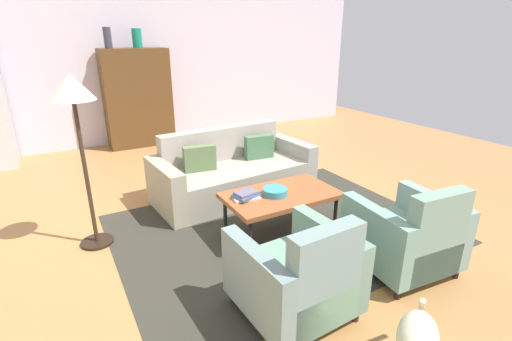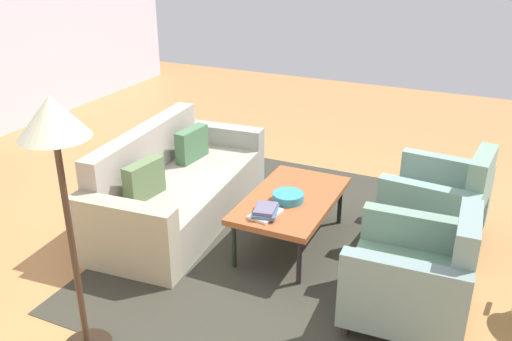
% 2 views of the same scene
% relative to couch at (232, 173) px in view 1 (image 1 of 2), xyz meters
% --- Properties ---
extents(ground_plane, '(11.44, 11.44, 0.00)m').
position_rel_couch_xyz_m(ground_plane, '(-0.09, -0.57, -0.29)').
color(ground_plane, '#A97642').
extents(wall_back, '(9.54, 0.12, 2.80)m').
position_rel_couch_xyz_m(wall_back, '(-0.09, 3.36, 1.11)').
color(wall_back, silver).
rests_on(wall_back, ground).
extents(area_rug, '(3.40, 2.60, 0.01)m').
position_rel_couch_xyz_m(area_rug, '(0.01, -1.14, -0.28)').
color(area_rug, '#323128').
rests_on(area_rug, ground).
extents(couch, '(2.16, 1.06, 0.86)m').
position_rel_couch_xyz_m(couch, '(0.00, 0.00, 0.00)').
color(couch, gray).
rests_on(couch, ground).
extents(coffee_table, '(1.20, 0.70, 0.45)m').
position_rel_couch_xyz_m(coffee_table, '(0.01, -1.19, 0.13)').
color(coffee_table, black).
rests_on(coffee_table, ground).
extents(armchair_left, '(0.83, 0.83, 0.88)m').
position_rel_couch_xyz_m(armchair_left, '(-0.59, -2.35, 0.06)').
color(armchair_left, '#292420').
rests_on(armchair_left, ground).
extents(armchair_right, '(0.87, 0.87, 0.88)m').
position_rel_couch_xyz_m(armchair_right, '(0.60, -2.35, 0.06)').
color(armchair_right, '#342B12').
rests_on(armchair_right, ground).
extents(fruit_bowl, '(0.26, 0.26, 0.07)m').
position_rel_couch_xyz_m(fruit_bowl, '(-0.07, -1.19, 0.20)').
color(fruit_bowl, teal).
rests_on(fruit_bowl, coffee_table).
extents(book_stack, '(0.30, 0.24, 0.07)m').
position_rel_couch_xyz_m(book_stack, '(-0.38, -1.12, 0.20)').
color(book_stack, beige).
rests_on(book_stack, coffee_table).
extents(cabinet, '(1.20, 0.51, 1.80)m').
position_rel_couch_xyz_m(cabinet, '(-0.48, 3.02, 0.61)').
color(cabinet, '#513519').
rests_on(cabinet, ground).
extents(vase_tall, '(0.13, 0.13, 0.35)m').
position_rel_couch_xyz_m(vase_tall, '(-0.88, 3.01, 1.69)').
color(vase_tall, '#363848').
rests_on(vase_tall, cabinet).
extents(vase_round, '(0.17, 0.17, 0.33)m').
position_rel_couch_xyz_m(vase_round, '(-0.38, 3.01, 1.68)').
color(vase_round, '#167B62').
rests_on(vase_round, cabinet).
extents(floor_lamp, '(0.40, 0.40, 1.72)m').
position_rel_couch_xyz_m(floor_lamp, '(-1.78, -0.47, 1.16)').
color(floor_lamp, black).
rests_on(floor_lamp, ground).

